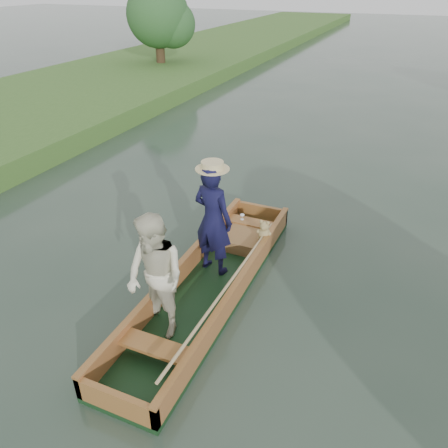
% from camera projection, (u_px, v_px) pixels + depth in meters
% --- Properties ---
extents(ground, '(120.00, 120.00, 0.00)m').
position_uv_depth(ground, '(209.00, 292.00, 6.99)').
color(ground, '#283D30').
rests_on(ground, ground).
extents(trees_far, '(22.59, 5.84, 4.23)m').
position_uv_depth(trees_far, '(360.00, 32.00, 16.46)').
color(trees_far, '#47331E').
rests_on(trees_far, ground).
extents(punt, '(1.33, 5.00, 2.00)m').
position_uv_depth(punt, '(195.00, 262.00, 6.52)').
color(punt, black).
rests_on(punt, ground).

